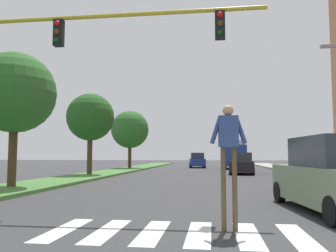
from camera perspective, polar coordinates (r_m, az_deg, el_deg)
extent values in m
plane|color=#38383A|center=(28.75, 6.08, -7.81)|extent=(140.00, 140.00, 0.00)
cube|color=silver|center=(7.42, -16.99, -16.20)|extent=(0.45, 2.20, 0.01)
cube|color=silver|center=(7.11, -10.08, -16.85)|extent=(0.45, 2.20, 0.01)
cube|color=silver|center=(6.90, -2.59, -17.28)|extent=(0.45, 2.20, 0.01)
cube|color=silver|center=(6.80, 5.25, -17.45)|extent=(0.45, 2.20, 0.01)
cube|color=silver|center=(6.83, 13.18, -17.30)|extent=(0.45, 2.20, 0.01)
cube|color=silver|center=(6.97, 20.90, -16.85)|extent=(0.45, 2.20, 0.01)
cube|color=#477A38|center=(28.01, -9.95, -7.69)|extent=(3.10, 64.00, 0.15)
cylinder|color=#4C3823|center=(16.20, -24.53, -3.84)|extent=(0.36, 0.36, 3.01)
sphere|color=#2D6628|center=(16.43, -24.21, 5.13)|extent=(3.53, 3.53, 3.53)
cylinder|color=#4C3823|center=(24.69, -12.95, -4.35)|extent=(0.36, 0.36, 3.02)
sphere|color=#23561E|center=(24.83, -12.84, 1.46)|extent=(3.36, 3.36, 3.36)
cylinder|color=#4C3823|center=(36.13, -6.42, -4.70)|extent=(0.36, 0.36, 2.85)
sphere|color=#2D6628|center=(36.23, -6.38, -0.56)|extent=(3.96, 3.96, 3.96)
cube|color=#9E9991|center=(27.78, 23.35, -7.39)|extent=(3.00, 64.00, 0.15)
cylinder|color=gold|center=(10.57, -8.80, 17.79)|extent=(8.62, 0.12, 0.12)
cube|color=black|center=(10.99, -17.79, 14.55)|extent=(0.28, 0.20, 0.80)
sphere|color=red|center=(10.98, -18.03, 16.03)|extent=(0.16, 0.16, 0.16)
sphere|color=#4C380F|center=(10.89, -18.07, 14.75)|extent=(0.16, 0.16, 0.16)
sphere|color=#0F3F19|center=(10.81, -18.10, 13.45)|extent=(0.16, 0.16, 0.16)
cube|color=black|center=(10.03, 8.68, 16.30)|extent=(0.28, 0.20, 0.80)
sphere|color=red|center=(10.01, 8.67, 17.93)|extent=(0.16, 0.16, 0.16)
sphere|color=#4C380F|center=(9.92, 8.69, 16.55)|extent=(0.16, 0.16, 0.16)
sphere|color=#0F3F19|center=(9.83, 8.72, 15.14)|extent=(0.16, 0.16, 0.16)
cube|color=gray|center=(21.54, 25.30, 11.95)|extent=(0.90, 0.24, 0.16)
cylinder|color=brown|center=(6.95, 11.09, -10.25)|extent=(0.11, 0.11, 1.65)
cylinder|color=brown|center=(6.92, 9.26, -10.30)|extent=(0.11, 0.11, 1.65)
cube|color=#334C8C|center=(6.92, 10.04, -0.88)|extent=(0.40, 0.27, 0.62)
cylinder|color=#334C8C|center=(6.96, 11.99, -0.62)|extent=(0.27, 0.11, 0.58)
cylinder|color=#334C8C|center=(6.89, 8.06, -0.64)|extent=(0.27, 0.11, 0.58)
sphere|color=tan|center=(6.96, 9.99, 2.57)|extent=(0.24, 0.24, 0.22)
cube|color=gray|center=(10.07, 25.98, -8.86)|extent=(2.38, 4.78, 0.96)
cylinder|color=black|center=(11.53, 18.14, -10.45)|extent=(0.29, 0.66, 0.64)
cylinder|color=black|center=(12.14, 26.15, -9.90)|extent=(0.29, 0.66, 0.64)
cylinder|color=black|center=(8.08, 25.93, -12.70)|extent=(0.29, 0.66, 0.64)
cube|color=black|center=(27.65, 12.18, -6.56)|extent=(2.10, 4.40, 0.80)
cube|color=#2D333D|center=(27.85, 12.14, -5.04)|extent=(1.72, 2.03, 0.66)
cylinder|color=black|center=(25.99, 14.05, -7.30)|extent=(0.26, 0.65, 0.64)
cylinder|color=black|center=(25.97, 10.41, -7.37)|extent=(0.26, 0.65, 0.64)
cylinder|color=black|center=(29.37, 13.76, -7.01)|extent=(0.26, 0.65, 0.64)
cylinder|color=black|center=(29.35, 10.54, -7.07)|extent=(0.26, 0.65, 0.64)
cube|color=navy|center=(40.76, 4.89, -6.04)|extent=(2.14, 4.53, 0.84)
cube|color=#2D333D|center=(40.53, 4.90, -4.96)|extent=(1.69, 2.11, 0.69)
cylinder|color=black|center=(42.47, 3.71, -6.44)|extent=(0.28, 0.66, 0.64)
cylinder|color=black|center=(42.55, 5.80, -6.42)|extent=(0.28, 0.66, 0.64)
cylinder|color=black|center=(39.00, 3.90, -6.58)|extent=(0.28, 0.66, 0.64)
cylinder|color=black|center=(39.09, 6.17, -6.55)|extent=(0.28, 0.66, 0.64)
cube|color=navy|center=(36.46, 11.14, -4.84)|extent=(2.30, 2.00, 2.20)
cube|color=beige|center=(39.55, 10.85, -4.40)|extent=(2.30, 4.20, 2.70)
cylinder|color=black|center=(36.55, 12.82, -6.38)|extent=(0.30, 0.90, 0.90)
cylinder|color=black|center=(36.42, 9.51, -6.44)|extent=(0.30, 0.90, 0.90)
cylinder|color=black|center=(40.68, 12.28, -6.22)|extent=(0.30, 0.90, 0.90)
cylinder|color=black|center=(40.57, 9.30, -6.27)|extent=(0.30, 0.90, 0.90)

